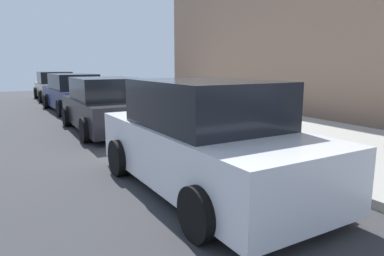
{
  "coord_description": "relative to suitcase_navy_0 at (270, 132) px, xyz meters",
  "views": [
    {
      "loc": [
        -8.54,
        4.31,
        1.95
      ],
      "look_at": [
        -2.15,
        0.77,
        0.6
      ],
      "focal_mm": 32.39,
      "sensor_mm": 36.0,
      "label": 1
    }
  ],
  "objects": [
    {
      "name": "ground_plane",
      "position": [
        2.97,
        0.69,
        -0.52
      ],
      "size": [
        40.0,
        40.0,
        0.0
      ],
      "primitive_type": "plane",
      "color": "#333335"
    },
    {
      "name": "sidewalk_curb",
      "position": [
        2.97,
        -1.81,
        -0.45
      ],
      "size": [
        18.0,
        5.0,
        0.14
      ],
      "primitive_type": "cube",
      "color": "#9E9B93",
      "rests_on": "ground_plane"
    },
    {
      "name": "suitcase_navy_0",
      "position": [
        0.0,
        0.0,
        0.0
      ],
      "size": [
        0.51,
        0.24,
        0.97
      ],
      "color": "navy",
      "rests_on": "sidewalk_curb"
    },
    {
      "name": "suitcase_teal_1",
      "position": [
        0.5,
        0.09,
        -0.04
      ],
      "size": [
        0.42,
        0.21,
        0.9
      ],
      "color": "#0F606B",
      "rests_on": "sidewalk_curb"
    },
    {
      "name": "suitcase_black_2",
      "position": [
        0.99,
        -0.0,
        -0.04
      ],
      "size": [
        0.47,
        0.21,
        0.93
      ],
      "color": "black",
      "rests_on": "sidewalk_curb"
    },
    {
      "name": "suitcase_olive_3",
      "position": [
        1.45,
        0.11,
        -0.01
      ],
      "size": [
        0.36,
        0.19,
        0.8
      ],
      "color": "#59601E",
      "rests_on": "sidewalk_curb"
    },
    {
      "name": "suitcase_silver_4",
      "position": [
        1.9,
        0.04,
        -0.08
      ],
      "size": [
        0.47,
        0.23,
        0.82
      ],
      "color": "#9EA0A8",
      "rests_on": "sidewalk_curb"
    },
    {
      "name": "suitcase_maroon_5",
      "position": [
        2.4,
        0.06,
        -0.13
      ],
      "size": [
        0.44,
        0.26,
        0.81
      ],
      "color": "maroon",
      "rests_on": "sidewalk_curb"
    },
    {
      "name": "fire_hydrant",
      "position": [
        3.24,
        0.06,
        0.01
      ],
      "size": [
        0.39,
        0.21,
        0.75
      ],
      "color": "#D89E0C",
      "rests_on": "sidewalk_curb"
    },
    {
      "name": "bollard_post",
      "position": [
        3.7,
        0.21,
        0.05
      ],
      "size": [
        0.13,
        0.13,
        0.86
      ],
      "primitive_type": "cylinder",
      "color": "brown",
      "rests_on": "sidewalk_curb"
    },
    {
      "name": "parked_car_white_0",
      "position": [
        -1.09,
        2.28,
        0.27
      ],
      "size": [
        4.4,
        2.18,
        1.71
      ],
      "color": "silver",
      "rests_on": "ground_plane"
    },
    {
      "name": "parked_car_charcoal_1",
      "position": [
        4.54,
        2.28,
        0.21
      ],
      "size": [
        4.34,
        2.07,
        1.57
      ],
      "color": "black",
      "rests_on": "ground_plane"
    },
    {
      "name": "parked_car_navy_2",
      "position": [
        9.65,
        2.28,
        0.21
      ],
      "size": [
        4.82,
        2.15,
        1.56
      ],
      "color": "#141E4C",
      "rests_on": "ground_plane"
    },
    {
      "name": "parked_car_beige_3",
      "position": [
        15.11,
        2.28,
        0.2
      ],
      "size": [
        4.21,
        1.99,
        1.55
      ],
      "color": "tan",
      "rests_on": "ground_plane"
    }
  ]
}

